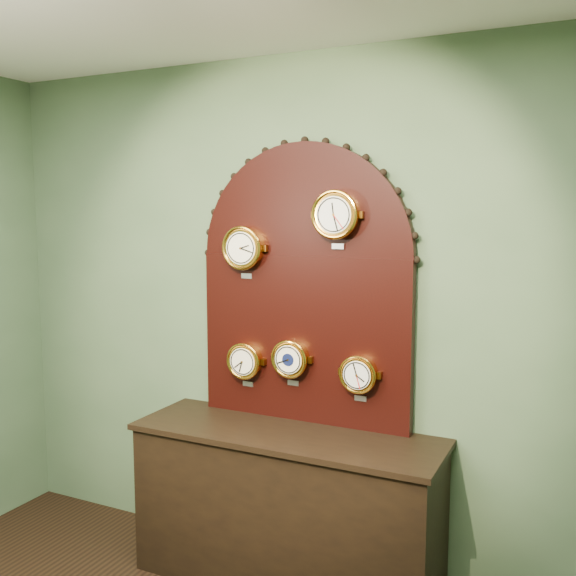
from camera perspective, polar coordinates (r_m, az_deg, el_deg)
The scene contains 8 objects.
wall_back at distance 3.53m, azimuth 1.77°, elevation -2.46°, with size 4.00×4.00×0.00m, color #4B6645.
shop_counter at distance 3.60m, azimuth -0.15°, elevation -19.00°, with size 1.60×0.50×0.80m, color black.
display_board at distance 3.46m, azimuth 1.44°, elevation 1.12°, with size 1.26×0.06×1.53m.
roman_clock at distance 3.54m, azimuth -3.95°, elevation 3.54°, with size 0.24×0.08×0.29m.
arabic_clock at distance 3.30m, azimuth 4.24°, elevation 6.46°, with size 0.25×0.08×0.30m.
hygrometer at distance 3.63m, azimuth -3.81°, elevation -6.41°, with size 0.21×0.08×0.26m.
barometer at distance 3.49m, azimuth 0.23°, elevation -6.25°, with size 0.21×0.08×0.26m.
tide_clock at distance 3.36m, azimuth 6.26°, elevation -7.55°, with size 0.20×0.08×0.25m.
Camera 1 is at (1.42, -0.68, 1.98)m, focal length 40.33 mm.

